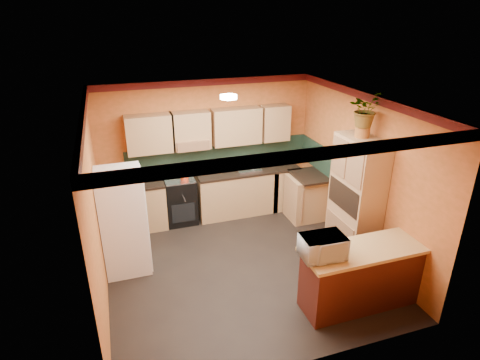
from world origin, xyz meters
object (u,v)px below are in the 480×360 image
Objects in this scene: base_cabinets_back at (211,196)px; breakfast_bar at (365,277)px; fridge at (123,221)px; microwave at (323,247)px; stove at (180,200)px; pantry at (356,200)px.

breakfast_bar is (1.39, -3.20, 0.00)m from base_cabinets_back.
microwave is (2.39, -1.93, 0.23)m from fridge.
fridge is at bearing -131.11° from stove.
breakfast_bar is at bearing -66.43° from base_cabinets_back.
pantry is 1.63m from microwave.
stove reaches higher than base_cabinets_back.
base_cabinets_back is 2.18m from fridge.
base_cabinets_back is at bearing 0.00° from stove.
base_cabinets_back is at bearing 131.68° from pantry.
base_cabinets_back is 1.74× the size of pantry.
pantry reaches higher than fridge.
microwave is (0.66, -3.20, 0.64)m from base_cabinets_back.
stove is at bearing 114.29° from microwave.
pantry is 1.34m from breakfast_bar.
breakfast_bar is 3.22× the size of microwave.
base_cabinets_back is at bearing 113.57° from breakfast_bar.
stove is 3.32m from pantry.
fridge is 3.69m from breakfast_bar.
base_cabinets_back is 4.01× the size of stove.
fridge is at bearing -143.82° from base_cabinets_back.
stove is 1.72m from fridge.
stove is 3.50m from microwave.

